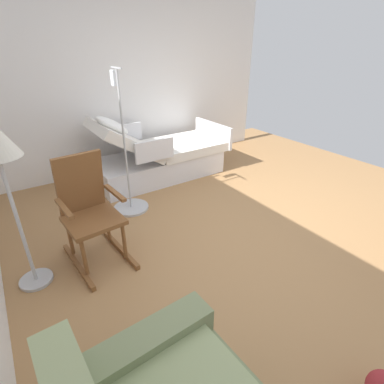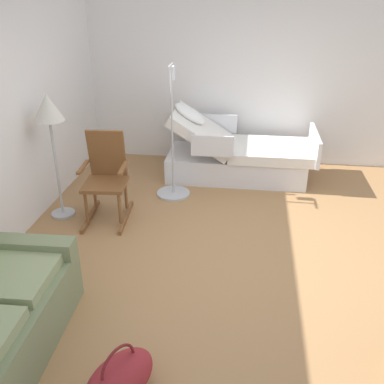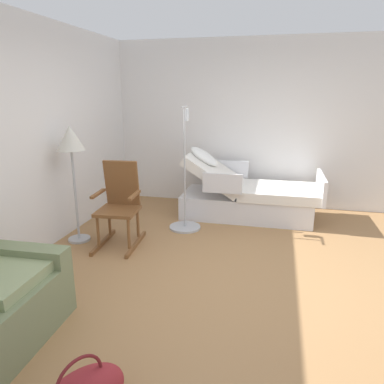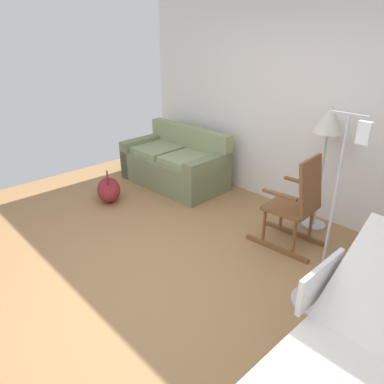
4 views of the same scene
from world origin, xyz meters
name	(u,v)px [view 3 (image 3 of 4)]	position (x,y,z in m)	size (l,w,h in m)	color
ground_plane	(232,277)	(0.00, 0.00, 0.00)	(6.58, 6.58, 0.00)	#9E7247
back_wall	(19,141)	(0.00, 2.37, 1.35)	(5.46, 0.10, 2.70)	white
side_wall	(256,124)	(2.68, 0.00, 1.35)	(0.10, 4.84, 2.70)	white
hospital_bed	(247,197)	(1.97, 0.03, 0.31)	(1.05, 2.07, 1.10)	silver
rocking_chair	(120,205)	(0.56, 1.50, 0.50)	(0.80, 0.53, 1.05)	brown
floor_lamp	(71,146)	(0.51, 2.06, 1.23)	(0.34, 0.34, 1.48)	#B2B5BA
iv_pole	(185,211)	(1.25, 0.83, 0.25)	(0.44, 0.44, 1.69)	#B2B5BA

